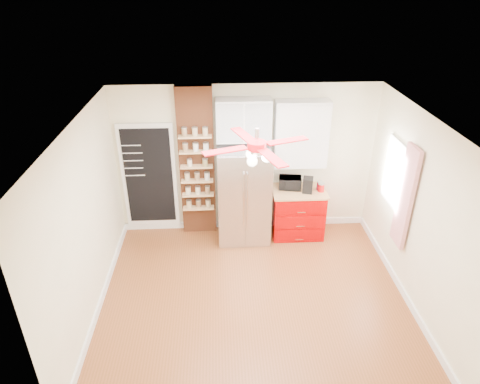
{
  "coord_description": "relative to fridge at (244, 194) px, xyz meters",
  "views": [
    {
      "loc": [
        -0.47,
        -4.86,
        4.38
      ],
      "look_at": [
        -0.16,
        0.9,
        1.31
      ],
      "focal_mm": 32.0,
      "sensor_mm": 36.0,
      "label": 1
    }
  ],
  "objects": [
    {
      "name": "chalkboard",
      "position": [
        -1.65,
        0.33,
        0.23
      ],
      "size": [
        0.95,
        0.05,
        1.95
      ],
      "color": "white",
      "rests_on": "wall_back"
    },
    {
      "name": "wall_back",
      "position": [
        0.05,
        0.37,
        0.48
      ],
      "size": [
        4.5,
        0.02,
        2.7
      ],
      "primitive_type": "cube",
      "color": "#F8F1C7",
      "rests_on": "floor"
    },
    {
      "name": "ceiling_fan",
      "position": [
        0.05,
        -1.63,
        1.55
      ],
      "size": [
        1.4,
        1.4,
        0.44
      ],
      "color": "silver",
      "rests_on": "ceiling"
    },
    {
      "name": "upper_shelf_unit",
      "position": [
        0.97,
        0.22,
        1.0
      ],
      "size": [
        0.9,
        0.3,
        1.15
      ],
      "primitive_type": "cube",
      "color": "white",
      "rests_on": "wall_back"
    },
    {
      "name": "wall_front",
      "position": [
        0.05,
        -3.63,
        0.48
      ],
      "size": [
        4.5,
        0.02,
        2.7
      ],
      "primitive_type": "cube",
      "color": "#F8F1C7",
      "rests_on": "floor"
    },
    {
      "name": "fridge",
      "position": [
        0.0,
        0.0,
        0.0
      ],
      "size": [
        0.9,
        0.7,
        1.75
      ],
      "primitive_type": "cube",
      "color": "#BBBAC0",
      "rests_on": "floor"
    },
    {
      "name": "coffee_maker",
      "position": [
        1.1,
        -0.01,
        0.16
      ],
      "size": [
        0.21,
        0.23,
        0.27
      ],
      "primitive_type": "cube",
      "rotation": [
        0.0,
        0.0,
        -0.26
      ],
      "color": "black",
      "rests_on": "red_cabinet"
    },
    {
      "name": "pantry_jar_beans",
      "position": [
        -0.65,
        0.12,
        0.56
      ],
      "size": [
        0.1,
        0.1,
        0.12
      ],
      "primitive_type": "cylinder",
      "rotation": [
        0.0,
        0.0,
        -0.04
      ],
      "color": "olive",
      "rests_on": "brick_pillar"
    },
    {
      "name": "wall_right",
      "position": [
        2.3,
        -1.63,
        0.48
      ],
      "size": [
        0.02,
        4.0,
        2.7
      ],
      "primitive_type": "cube",
      "color": "#F8F1C7",
      "rests_on": "floor"
    },
    {
      "name": "canister_right",
      "position": [
        1.33,
        0.05,
        0.1
      ],
      "size": [
        0.13,
        0.13,
        0.15
      ],
      "primitive_type": "cylinder",
      "rotation": [
        0.0,
        0.0,
        0.37
      ],
      "color": "#A20924",
      "rests_on": "red_cabinet"
    },
    {
      "name": "pantry_jar_oats",
      "position": [
        -0.91,
        0.14,
        0.56
      ],
      "size": [
        0.09,
        0.09,
        0.12
      ],
      "primitive_type": "cylinder",
      "rotation": [
        0.0,
        0.0,
        0.04
      ],
      "color": "beige",
      "rests_on": "brick_pillar"
    },
    {
      "name": "curtain",
      "position": [
        2.23,
        -1.28,
        0.57
      ],
      "size": [
        0.06,
        0.4,
        1.55
      ],
      "primitive_type": "cube",
      "color": "red",
      "rests_on": "wall_right"
    },
    {
      "name": "toaster_oven",
      "position": [
        0.82,
        0.14,
        0.13
      ],
      "size": [
        0.42,
        0.31,
        0.21
      ],
      "primitive_type": "imported",
      "rotation": [
        0.0,
        0.0,
        -0.14
      ],
      "color": "black",
      "rests_on": "red_cabinet"
    },
    {
      "name": "floor",
      "position": [
        0.05,
        -1.63,
        -0.88
      ],
      "size": [
        4.5,
        4.5,
        0.0
      ],
      "primitive_type": "plane",
      "color": "brown",
      "rests_on": "ground"
    },
    {
      "name": "window",
      "position": [
        2.28,
        -0.73,
        0.68
      ],
      "size": [
        0.04,
        0.75,
        1.05
      ],
      "primitive_type": "cube",
      "color": "white",
      "rests_on": "wall_right"
    },
    {
      "name": "ceiling",
      "position": [
        0.05,
        -1.63,
        1.83
      ],
      "size": [
        4.5,
        4.5,
        0.0
      ],
      "primitive_type": "plane",
      "color": "white",
      "rests_on": "wall_back"
    },
    {
      "name": "wall_left",
      "position": [
        -2.2,
        -1.63,
        0.48
      ],
      "size": [
        0.02,
        4.0,
        2.7
      ],
      "primitive_type": "cube",
      "color": "#F8F1C7",
      "rests_on": "floor"
    },
    {
      "name": "brick_pillar",
      "position": [
        -0.8,
        0.29,
        0.48
      ],
      "size": [
        0.6,
        0.16,
        2.7
      ],
      "primitive_type": "cube",
      "color": "brown",
      "rests_on": "floor"
    },
    {
      "name": "red_cabinet",
      "position": [
        0.97,
        0.05,
        -0.42
      ],
      "size": [
        0.94,
        0.64,
        0.9
      ],
      "color": "#A20000",
      "rests_on": "floor"
    },
    {
      "name": "canister_left",
      "position": [
        1.34,
        -0.01,
        0.1
      ],
      "size": [
        0.13,
        0.13,
        0.14
      ],
      "primitive_type": "cylinder",
      "rotation": [
        0.0,
        0.0,
        -0.2
      ],
      "color": "#B60A0B",
      "rests_on": "red_cabinet"
    },
    {
      "name": "upper_glass_cabinet",
      "position": [
        0.0,
        0.2,
        1.27
      ],
      "size": [
        0.9,
        0.35,
        0.7
      ],
      "primitive_type": "cube",
      "color": "white",
      "rests_on": "wall_back"
    }
  ]
}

